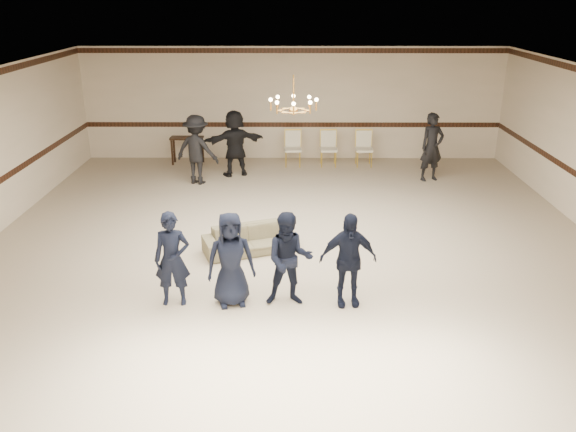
% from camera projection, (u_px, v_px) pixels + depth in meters
% --- Properties ---
extents(room, '(12.01, 14.01, 3.21)m').
position_uv_depth(room, '(294.00, 176.00, 10.10)').
color(room, tan).
rests_on(room, ground).
extents(chair_rail, '(12.00, 0.02, 0.14)m').
position_uv_depth(chair_rail, '(293.00, 125.00, 16.83)').
color(chair_rail, '#361A10').
rests_on(chair_rail, wall_back).
extents(crown_molding, '(12.00, 0.02, 0.14)m').
position_uv_depth(crown_molding, '(293.00, 51.00, 16.08)').
color(crown_molding, '#361A10').
rests_on(crown_molding, wall_back).
extents(chandelier, '(0.94, 0.94, 0.89)m').
position_uv_depth(chandelier, '(294.00, 93.00, 10.57)').
color(chandelier, gold).
rests_on(chandelier, ceiling).
extents(boy_a, '(0.57, 0.40, 1.52)m').
position_uv_depth(boy_a, '(172.00, 259.00, 8.90)').
color(boy_a, black).
rests_on(boy_a, floor).
extents(boy_b, '(0.83, 0.63, 1.52)m').
position_uv_depth(boy_b, '(231.00, 259.00, 8.89)').
color(boy_b, black).
rests_on(boy_b, floor).
extents(boy_c, '(0.75, 0.59, 1.52)m').
position_uv_depth(boy_c, '(289.00, 260.00, 8.89)').
color(boy_c, black).
rests_on(boy_c, floor).
extents(boy_d, '(0.92, 0.45, 1.52)m').
position_uv_depth(boy_d, '(348.00, 260.00, 8.89)').
color(boy_d, black).
rests_on(boy_d, floor).
extents(settee, '(1.82, 1.21, 0.49)m').
position_uv_depth(settee, '(249.00, 240.00, 10.89)').
color(settee, '#726D4C').
rests_on(settee, floor).
extents(adult_left, '(1.29, 0.99, 1.76)m').
position_uv_depth(adult_left, '(197.00, 150.00, 14.62)').
color(adult_left, black).
rests_on(adult_left, floor).
extents(adult_mid, '(1.71, 1.02, 1.76)m').
position_uv_depth(adult_mid, '(235.00, 143.00, 15.27)').
color(adult_mid, black).
rests_on(adult_mid, floor).
extents(adult_right, '(0.74, 0.60, 1.76)m').
position_uv_depth(adult_right, '(432.00, 147.00, 14.87)').
color(adult_right, black).
rests_on(adult_right, floor).
extents(banquet_chair_left, '(0.51, 0.51, 0.98)m').
position_uv_depth(banquet_chair_left, '(293.00, 149.00, 16.25)').
color(banquet_chair_left, beige).
rests_on(banquet_chair_left, floor).
extents(banquet_chair_mid, '(0.50, 0.50, 0.98)m').
position_uv_depth(banquet_chair_mid, '(329.00, 149.00, 16.25)').
color(banquet_chair_mid, beige).
rests_on(banquet_chair_mid, floor).
extents(banquet_chair_right, '(0.48, 0.48, 0.98)m').
position_uv_depth(banquet_chair_right, '(364.00, 149.00, 16.24)').
color(banquet_chair_right, beige).
rests_on(banquet_chair_right, floor).
extents(console_table, '(0.93, 0.40, 0.78)m').
position_uv_depth(console_table, '(188.00, 150.00, 16.49)').
color(console_table, black).
rests_on(console_table, floor).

